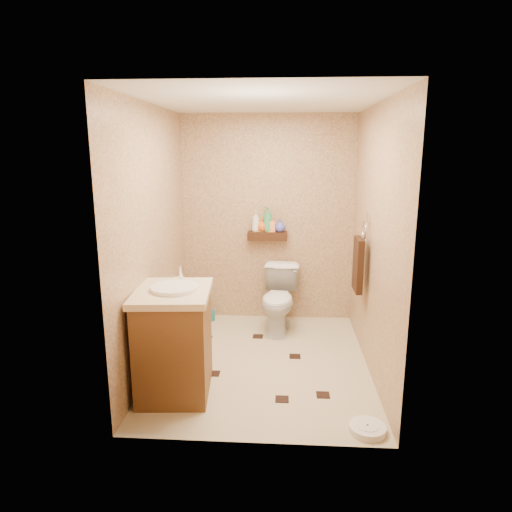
{
  "coord_description": "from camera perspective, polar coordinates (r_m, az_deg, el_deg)",
  "views": [
    {
      "loc": [
        0.2,
        -4.05,
        1.99
      ],
      "look_at": [
        -0.07,
        0.25,
        0.99
      ],
      "focal_mm": 32.0,
      "sensor_mm": 36.0,
      "label": 1
    }
  ],
  "objects": [
    {
      "name": "toilet_paper",
      "position": [
        5.03,
        -9.62,
        -3.17
      ],
      "size": [
        0.12,
        0.11,
        0.12
      ],
      "color": "white",
      "rests_on": "wall_left"
    },
    {
      "name": "ground",
      "position": [
        4.52,
        0.75,
        -13.1
      ],
      "size": [
        2.5,
        2.5,
        0.0
      ],
      "primitive_type": "plane",
      "color": "beige",
      "rests_on": "ground"
    },
    {
      "name": "bottle_b",
      "position": [
        5.29,
        0.6,
        3.9
      ],
      "size": [
        0.08,
        0.08,
        0.15
      ],
      "primitive_type": "imported",
      "rotation": [
        0.0,
        0.0,
        4.53
      ],
      "color": "gold",
      "rests_on": "wall_shelf"
    },
    {
      "name": "wall_right",
      "position": [
        4.2,
        14.56,
        1.79
      ],
      "size": [
        0.04,
        2.5,
        2.4
      ],
      "primitive_type": "cube",
      "color": "tan",
      "rests_on": "ground"
    },
    {
      "name": "bottle_f",
      "position": [
        5.29,
        3.03,
        3.86
      ],
      "size": [
        0.15,
        0.15,
        0.15
      ],
      "primitive_type": "imported",
      "rotation": [
        0.0,
        0.0,
        5.91
      ],
      "color": "#4F53C6",
      "rests_on": "wall_shelf"
    },
    {
      "name": "ceiling",
      "position": [
        4.07,
        0.86,
        18.83
      ],
      "size": [
        2.0,
        2.5,
        0.02
      ],
      "primitive_type": "cube",
      "color": "silver",
      "rests_on": "wall_back"
    },
    {
      "name": "wall_front",
      "position": [
        2.91,
        -0.43,
        -2.68
      ],
      "size": [
        2.0,
        0.04,
        2.4
      ],
      "primitive_type": "cube",
      "color": "tan",
      "rests_on": "ground"
    },
    {
      "name": "wall_back",
      "position": [
        5.36,
        1.47,
        4.58
      ],
      "size": [
        2.0,
        0.04,
        2.4
      ],
      "primitive_type": "cube",
      "color": "tan",
      "rests_on": "ground"
    },
    {
      "name": "bottle_e",
      "position": [
        5.29,
        1.93,
        4.03
      ],
      "size": [
        0.09,
        0.09,
        0.18
      ],
      "primitive_type": "imported",
      "rotation": [
        0.0,
        0.0,
        4.85
      ],
      "color": "#FF9954",
      "rests_on": "wall_shelf"
    },
    {
      "name": "wall_shelf",
      "position": [
        5.31,
        1.43,
        2.53
      ],
      "size": [
        0.46,
        0.14,
        0.1
      ],
      "primitive_type": "cube",
      "color": "#3C1C10",
      "rests_on": "wall_back"
    },
    {
      "name": "floor_accents",
      "position": [
        4.48,
        0.57,
        -13.28
      ],
      "size": [
        1.28,
        1.39,
        0.01
      ],
      "color": "black",
      "rests_on": "ground"
    },
    {
      "name": "vanity",
      "position": [
        3.9,
        -10.16,
        -10.26
      ],
      "size": [
        0.66,
        0.78,
        1.03
      ],
      "rotation": [
        0.0,
        0.0,
        0.08
      ],
      "color": "brown",
      "rests_on": "ground"
    },
    {
      "name": "bottle_a",
      "position": [
        5.29,
        -0.03,
        4.35
      ],
      "size": [
        0.11,
        0.11,
        0.24
      ],
      "primitive_type": "imported",
      "rotation": [
        0.0,
        0.0,
        0.19
      ],
      "color": "silver",
      "rests_on": "wall_shelf"
    },
    {
      "name": "toilet_brush",
      "position": [
        5.5,
        -5.75,
        -6.33
      ],
      "size": [
        0.11,
        0.11,
        0.48
      ],
      "color": "#1B6F6F",
      "rests_on": "ground"
    },
    {
      "name": "bottle_c",
      "position": [
        5.29,
        0.76,
        3.93
      ],
      "size": [
        0.17,
        0.17,
        0.16
      ],
      "primitive_type": "imported",
      "rotation": [
        0.0,
        0.0,
        2.66
      ],
      "color": "#D05418",
      "rests_on": "wall_shelf"
    },
    {
      "name": "toilet",
      "position": [
        5.15,
        2.9,
        -5.44
      ],
      "size": [
        0.47,
        0.74,
        0.72
      ],
      "primitive_type": "imported",
      "rotation": [
        0.0,
        0.0,
        -0.09
      ],
      "color": "white",
      "rests_on": "ground"
    },
    {
      "name": "bottle_d",
      "position": [
        5.28,
        1.49,
        4.58
      ],
      "size": [
        0.16,
        0.16,
        0.28
      ],
      "primitive_type": "imported",
      "rotation": [
        0.0,
        0.0,
        3.93
      ],
      "color": "#349E5A",
      "rests_on": "wall_shelf"
    },
    {
      "name": "bathroom_scale",
      "position": [
        3.62,
        13.75,
        -20.22
      ],
      "size": [
        0.31,
        0.31,
        0.05
      ],
      "rotation": [
        0.0,
        0.0,
        -0.16
      ],
      "color": "white",
      "rests_on": "ground"
    },
    {
      "name": "wall_left",
      "position": [
        4.3,
        -12.65,
        2.14
      ],
      "size": [
        0.04,
        2.5,
        2.4
      ],
      "primitive_type": "cube",
      "color": "tan",
      "rests_on": "ground"
    },
    {
      "name": "towel_ring",
      "position": [
        4.48,
        12.7,
        -0.76
      ],
      "size": [
        0.12,
        0.3,
        0.76
      ],
      "color": "silver",
      "rests_on": "wall_right"
    }
  ]
}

